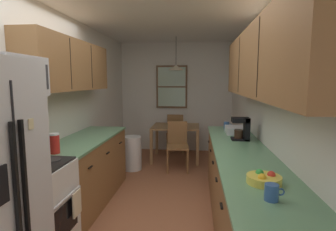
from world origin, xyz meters
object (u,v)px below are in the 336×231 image
object	(u,v)px
dining_table	(176,131)
mug_by_coffeemaker	(272,192)
microwave_over_range	(11,77)
trash_bin	(132,153)
table_serving_bowl	(173,124)
dining_chair_near	(177,143)
fruit_bowl	(264,179)
dining_chair_far	(176,131)
dish_rack	(236,130)
mug_spare	(227,125)
storage_canister	(54,143)
coffee_maker	(243,128)
stove_range	(32,212)

from	to	relation	value
dining_table	mug_by_coffeemaker	distance (m)	3.94
microwave_over_range	trash_bin	distance (m)	3.00
table_serving_bowl	dining_chair_near	bearing A→B (deg)	-78.55
fruit_bowl	dining_chair_far	bearing A→B (deg)	103.39
microwave_over_range	dining_table	distance (m)	3.70
dining_table	dish_rack	size ratio (longest dim) A/B	2.85
mug_by_coffeemaker	mug_spare	bearing A→B (deg)	90.00
mug_by_coffeemaker	fruit_bowl	distance (m)	0.29
trash_bin	storage_canister	size ratio (longest dim) A/B	2.97
microwave_over_range	dish_rack	size ratio (longest dim) A/B	1.70
coffee_maker	table_serving_bowl	xyz separation A→B (m)	(-1.09, 2.12, -0.30)
microwave_over_range	mug_by_coffeemaker	world-z (taller)	microwave_over_range
coffee_maker	mug_by_coffeemaker	bearing A→B (deg)	-93.52
dish_rack	table_serving_bowl	world-z (taller)	dish_rack
mug_by_coffeemaker	dish_rack	distance (m)	2.22
mug_spare	table_serving_bowl	size ratio (longest dim) A/B	0.57
mug_by_coffeemaker	dish_rack	size ratio (longest dim) A/B	0.37
dining_chair_near	dining_table	bearing A→B (deg)	97.53
dining_table	trash_bin	world-z (taller)	dining_table
dining_chair_far	microwave_over_range	bearing A→B (deg)	-105.76
dining_chair_near	microwave_over_range	bearing A→B (deg)	-114.60
dining_chair_near	trash_bin	world-z (taller)	dining_chair_near
trash_bin	mug_spare	bearing A→B (deg)	-15.82
dining_chair_far	table_serving_bowl	bearing A→B (deg)	-91.42
storage_canister	fruit_bowl	distance (m)	2.09
dining_chair_near	dining_chair_far	size ratio (longest dim) A/B	1.00
dining_chair_near	trash_bin	size ratio (longest dim) A/B	1.43
dining_table	mug_spare	world-z (taller)	mug_spare
fruit_bowl	stove_range	bearing A→B (deg)	174.82
dining_table	coffee_maker	xyz separation A→B (m)	(1.02, -2.02, 0.44)
dining_chair_far	mug_by_coffeemaker	xyz separation A→B (m)	(0.96, -4.43, 0.45)
microwave_over_range	table_serving_bowl	world-z (taller)	microwave_over_range
dining_chair_near	table_serving_bowl	xyz separation A→B (m)	(-0.14, 0.71, 0.26)
trash_bin	mug_by_coffeemaker	bearing A→B (deg)	-61.64
mug_by_coffeemaker	fruit_bowl	size ratio (longest dim) A/B	0.49
trash_bin	mug_spare	distance (m)	1.85
fruit_bowl	mug_spare	bearing A→B (deg)	90.55
storage_canister	mug_by_coffeemaker	bearing A→B (deg)	-25.05
coffee_maker	dining_chair_near	bearing A→B (deg)	123.78
fruit_bowl	mug_by_coffeemaker	bearing A→B (deg)	-94.43
stove_range	fruit_bowl	world-z (taller)	stove_range
coffee_maker	dish_rack	size ratio (longest dim) A/B	0.86
storage_canister	dining_chair_far	bearing A→B (deg)	73.95
dining_chair_near	mug_spare	distance (m)	1.11
microwave_over_range	fruit_bowl	world-z (taller)	microwave_over_range
dining_table	dish_rack	bearing A→B (deg)	-57.95
trash_bin	coffee_maker	distance (m)	2.33
dining_chair_far	trash_bin	bearing A→B (deg)	-118.02
dining_table	dish_rack	xyz separation A→B (m)	(1.00, -1.59, 0.33)
dining_chair_far	mug_spare	bearing A→B (deg)	-61.94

